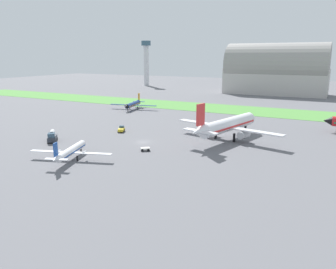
{
  "coord_description": "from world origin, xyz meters",
  "views": [
    {
      "loc": [
        51.51,
        -82.84,
        25.52
      ],
      "look_at": [
        7.95,
        1.12,
        3.0
      ],
      "focal_mm": 35.42,
      "sensor_mm": 36.0,
      "label": 1
    }
  ],
  "objects_px": {
    "airplane_foreground_turboprop": "(71,151)",
    "pushback_tug_by_runway": "(121,129)",
    "airplane_midfield_jet": "(227,125)",
    "baggage_cart_midfield": "(145,149)",
    "airplane_taxiing_turboprop": "(133,104)",
    "fuel_truck_near_gate": "(52,136)",
    "control_tower": "(146,60)"
  },
  "relations": [
    {
      "from": "baggage_cart_midfield",
      "to": "control_tower",
      "type": "height_order",
      "value": "control_tower"
    },
    {
      "from": "airplane_midfield_jet",
      "to": "fuel_truck_near_gate",
      "type": "xyz_separation_m",
      "value": [
        -46.69,
        -26.69,
        -3.04
      ]
    },
    {
      "from": "airplane_taxiing_turboprop",
      "to": "pushback_tug_by_runway",
      "type": "xyz_separation_m",
      "value": [
        23.25,
        -42.88,
        -1.67
      ]
    },
    {
      "from": "airplane_midfield_jet",
      "to": "pushback_tug_by_runway",
      "type": "bearing_deg",
      "value": 113.12
    },
    {
      "from": "fuel_truck_near_gate",
      "to": "pushback_tug_by_runway",
      "type": "relative_size",
      "value": 1.61
    },
    {
      "from": "pushback_tug_by_runway",
      "to": "control_tower",
      "type": "height_order",
      "value": "control_tower"
    },
    {
      "from": "fuel_truck_near_gate",
      "to": "control_tower",
      "type": "distance_m",
      "value": 196.63
    },
    {
      "from": "airplane_taxiing_turboprop",
      "to": "control_tower",
      "type": "height_order",
      "value": "control_tower"
    },
    {
      "from": "airplane_midfield_jet",
      "to": "pushback_tug_by_runway",
      "type": "distance_m",
      "value": 36.33
    },
    {
      "from": "airplane_taxiing_turboprop",
      "to": "pushback_tug_by_runway",
      "type": "height_order",
      "value": "airplane_taxiing_turboprop"
    },
    {
      "from": "airplane_midfield_jet",
      "to": "airplane_foreground_turboprop",
      "type": "distance_m",
      "value": 47.6
    },
    {
      "from": "airplane_midfield_jet",
      "to": "baggage_cart_midfield",
      "type": "bearing_deg",
      "value": 157.89
    },
    {
      "from": "airplane_taxiing_turboprop",
      "to": "pushback_tug_by_runway",
      "type": "bearing_deg",
      "value": 16.65
    },
    {
      "from": "airplane_foreground_turboprop",
      "to": "fuel_truck_near_gate",
      "type": "bearing_deg",
      "value": 39.42
    },
    {
      "from": "airplane_midfield_jet",
      "to": "baggage_cart_midfield",
      "type": "distance_m",
      "value": 27.97
    },
    {
      "from": "airplane_taxiing_turboprop",
      "to": "baggage_cart_midfield",
      "type": "xyz_separation_m",
      "value": [
        42.79,
        -59.31,
        -2.02
      ]
    },
    {
      "from": "airplane_foreground_turboprop",
      "to": "airplane_taxiing_turboprop",
      "type": "xyz_separation_m",
      "value": [
        -30.55,
        74.98,
        0.25
      ]
    },
    {
      "from": "airplane_foreground_turboprop",
      "to": "baggage_cart_midfield",
      "type": "xyz_separation_m",
      "value": [
        12.24,
        15.66,
        -1.77
      ]
    },
    {
      "from": "airplane_foreground_turboprop",
      "to": "fuel_truck_near_gate",
      "type": "relative_size",
      "value": 3.18
    },
    {
      "from": "baggage_cart_midfield",
      "to": "airplane_foreground_turboprop",
      "type": "bearing_deg",
      "value": -162.76
    },
    {
      "from": "airplane_midfield_jet",
      "to": "airplane_taxiing_turboprop",
      "type": "height_order",
      "value": "airplane_midfield_jet"
    },
    {
      "from": "airplane_midfield_jet",
      "to": "airplane_foreground_turboprop",
      "type": "relative_size",
      "value": 1.74
    },
    {
      "from": "airplane_foreground_turboprop",
      "to": "pushback_tug_by_runway",
      "type": "bearing_deg",
      "value": -5.71
    },
    {
      "from": "baggage_cart_midfield",
      "to": "control_tower",
      "type": "relative_size",
      "value": 0.08
    },
    {
      "from": "airplane_foreground_turboprop",
      "to": "airplane_midfield_jet",
      "type": "bearing_deg",
      "value": -55.09
    },
    {
      "from": "airplane_taxiing_turboprop",
      "to": "control_tower",
      "type": "xyz_separation_m",
      "value": [
        -62.82,
        117.1,
        19.73
      ]
    },
    {
      "from": "airplane_midfield_jet",
      "to": "fuel_truck_near_gate",
      "type": "distance_m",
      "value": 53.87
    },
    {
      "from": "airplane_taxiing_turboprop",
      "to": "pushback_tug_by_runway",
      "type": "distance_m",
      "value": 48.81
    },
    {
      "from": "airplane_midfield_jet",
      "to": "control_tower",
      "type": "relative_size",
      "value": 0.94
    },
    {
      "from": "baggage_cart_midfield",
      "to": "airplane_taxiing_turboprop",
      "type": "bearing_deg",
      "value": 91.07
    },
    {
      "from": "airplane_midfield_jet",
      "to": "pushback_tug_by_runway",
      "type": "relative_size",
      "value": 8.9
    },
    {
      "from": "airplane_taxiing_turboprop",
      "to": "airplane_foreground_turboprop",
      "type": "bearing_deg",
      "value": 10.35
    }
  ]
}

